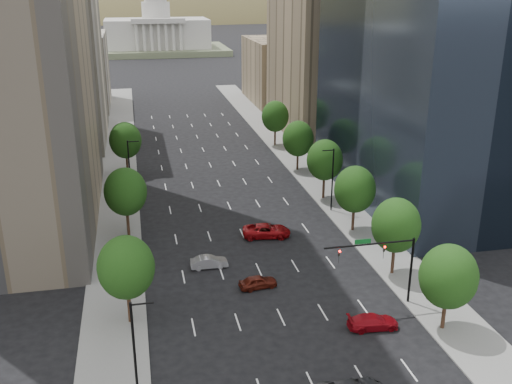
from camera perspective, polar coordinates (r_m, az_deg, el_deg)
sidewalk_left at (r=82.62m, az=-13.30°, el=-2.05°), size 6.00×200.00×0.15m
sidewalk_right at (r=87.12m, az=7.47°, el=-0.51°), size 6.00×200.00×0.15m
midrise_cream_left at (r=121.21m, az=-18.34°, el=12.90°), size 14.00×30.00×35.00m
filler_left at (r=154.86m, az=-16.84°, el=11.18°), size 14.00×26.00×18.00m
parking_tan_right at (r=123.63m, az=5.88°, el=12.72°), size 14.00×30.00×30.00m
filler_right at (r=156.04m, az=2.08°, el=11.69°), size 14.00×26.00×16.00m
tree_right_0 at (r=55.32m, az=18.18°, el=-7.81°), size 5.20×5.20×8.39m
tree_right_1 at (r=63.92m, az=13.43°, el=-3.16°), size 5.20×5.20×8.75m
tree_right_2 at (r=74.20m, az=9.58°, el=0.25°), size 5.20×5.20×8.61m
tree_right_3 at (r=84.81m, az=6.69°, el=3.10°), size 5.20×5.20×8.89m
tree_right_4 at (r=97.79m, az=4.11°, el=5.18°), size 5.20×5.20×8.46m
tree_right_5 at (r=112.75m, az=1.88°, el=7.35°), size 5.20×5.20×8.75m
tree_left_0 at (r=54.66m, az=-12.50°, el=-7.17°), size 5.20×5.20×8.75m
tree_left_1 at (r=73.03m, az=-12.56°, el=0.02°), size 5.20×5.20×8.97m
tree_left_2 at (r=98.00m, az=-12.57°, el=4.92°), size 5.20×5.20×8.68m
streetlight_rn at (r=80.44m, az=7.39°, el=1.35°), size 1.70×0.20×9.00m
streetlight_ls at (r=44.74m, az=-11.63°, el=-15.05°), size 1.70×0.20×9.00m
streetlight_ln at (r=85.71m, az=-12.14°, el=2.23°), size 1.70×0.20×9.00m
traffic_signal at (r=57.83m, az=12.73°, el=-6.26°), size 9.12×0.40×7.38m
capitol at (r=267.75m, az=-9.58°, el=14.97°), size 60.00×40.00×35.20m
foothills at (r=621.79m, az=-7.73°, el=13.41°), size 720.00×413.00×263.00m
car_red_near at (r=56.11m, az=11.29°, el=-12.25°), size 4.83×2.19×1.37m
car_maroon at (r=61.60m, az=0.19°, el=-8.72°), size 4.17×2.13×1.36m
car_silver at (r=65.85m, az=-4.59°, el=-6.79°), size 4.17×1.47×1.37m
car_red_far at (r=73.17m, az=1.03°, el=-3.77°), size 6.28×3.52×1.66m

